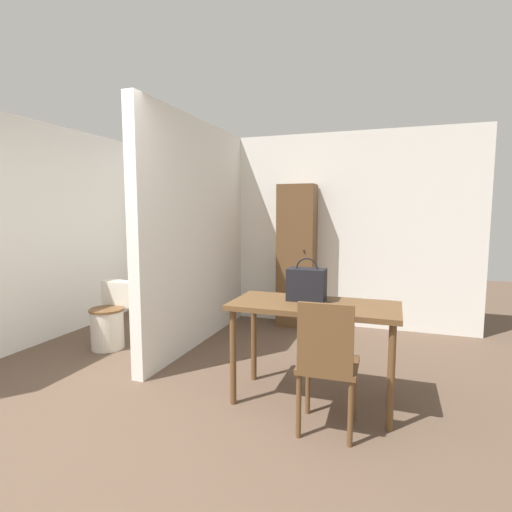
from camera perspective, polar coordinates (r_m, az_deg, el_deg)
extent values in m
plane|color=brown|center=(2.80, -22.59, -26.52)|extent=(16.00, 16.00, 0.00)
cube|color=white|center=(5.53, 2.21, 3.82)|extent=(5.31, 0.12, 2.50)
cube|color=white|center=(5.18, -28.58, 2.86)|extent=(0.12, 4.50, 2.50)
cube|color=white|center=(4.57, -8.37, 3.20)|extent=(0.12, 2.37, 2.50)
cube|color=brown|center=(3.13, 8.31, -7.06)|extent=(1.28, 0.60, 0.04)
cylinder|color=brown|center=(3.19, -3.30, -14.22)|extent=(0.05, 0.05, 0.75)
cylinder|color=brown|center=(2.98, 18.73, -16.13)|extent=(0.05, 0.05, 0.75)
cylinder|color=brown|center=(3.61, -0.31, -11.70)|extent=(0.05, 0.05, 0.75)
cylinder|color=brown|center=(3.43, 18.82, -13.08)|extent=(0.05, 0.05, 0.75)
cube|color=brown|center=(2.86, 10.28, -15.08)|extent=(0.40, 0.40, 0.04)
cube|color=brown|center=(2.61, 9.85, -11.54)|extent=(0.36, 0.04, 0.45)
cylinder|color=brown|center=(3.13, 7.43, -17.80)|extent=(0.04, 0.04, 0.44)
cylinder|color=brown|center=(3.09, 13.87, -18.24)|extent=(0.04, 0.04, 0.44)
cylinder|color=brown|center=(2.83, 6.11, -20.51)|extent=(0.04, 0.04, 0.44)
cylinder|color=brown|center=(2.79, 13.34, -21.07)|extent=(0.04, 0.04, 0.44)
cylinder|color=silver|center=(4.74, -20.47, -9.81)|extent=(0.35, 0.35, 0.42)
cylinder|color=brown|center=(4.68, -20.57, -7.19)|extent=(0.37, 0.37, 0.02)
cube|color=silver|center=(4.84, -18.78, -5.09)|extent=(0.39, 0.18, 0.29)
cube|color=black|center=(3.20, 7.25, -4.07)|extent=(0.30, 0.18, 0.26)
torus|color=black|center=(3.18, 7.28, -1.80)|extent=(0.17, 0.01, 0.17)
cube|color=brown|center=(5.22, 5.84, 0.00)|extent=(0.47, 0.32, 1.84)
sphere|color=black|center=(5.01, 6.83, 0.78)|extent=(0.02, 0.02, 0.02)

